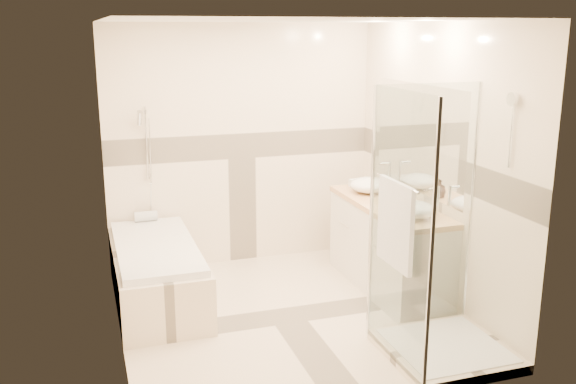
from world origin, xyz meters
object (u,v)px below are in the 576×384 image
object	(u,v)px
bathtub	(157,270)
amenity_bottle_a	(386,193)
shower_enclosure	(430,292)
vessel_sink_near	(369,185)
vessel_sink_far	(414,210)
vanity	(388,246)
amenity_bottle_b	(386,194)

from	to	relation	value
bathtub	amenity_bottle_a	size ratio (longest dim) A/B	9.53
amenity_bottle_a	shower_enclosure	bearing A→B (deg)	-101.72
bathtub	shower_enclosure	distance (m)	2.47
vessel_sink_near	vessel_sink_far	size ratio (longest dim) A/B	1.06
vanity	amenity_bottle_a	xyz separation A→B (m)	(-0.02, 0.04, 0.51)
vessel_sink_far	amenity_bottle_a	size ratio (longest dim) A/B	1.99
shower_enclosure	vessel_sink_far	xyz separation A→B (m)	(0.27, 0.78, 0.42)
shower_enclosure	bathtub	bearing A→B (deg)	138.90
bathtub	amenity_bottle_a	bearing A→B (deg)	-8.17
vessel_sink_far	amenity_bottle_a	bearing A→B (deg)	90.00
vanity	amenity_bottle_b	world-z (taller)	amenity_bottle_b
bathtub	vessel_sink_far	xyz separation A→B (m)	(2.13, -0.84, 0.61)
vessel_sink_far	amenity_bottle_b	xyz separation A→B (m)	(0.00, 0.54, 0.01)
vessel_sink_near	amenity_bottle_b	distance (m)	0.39
bathtub	vanity	xyz separation A→B (m)	(2.15, -0.35, 0.12)
vessel_sink_near	vessel_sink_far	distance (m)	0.93
bathtub	vessel_sink_far	distance (m)	2.37
vessel_sink_near	amenity_bottle_b	size ratio (longest dim) A/B	2.29
bathtub	shower_enclosure	size ratio (longest dim) A/B	0.83
amenity_bottle_a	vessel_sink_far	bearing A→B (deg)	-90.00
bathtub	shower_enclosure	xyz separation A→B (m)	(1.86, -1.62, 0.20)
amenity_bottle_a	amenity_bottle_b	size ratio (longest dim) A/B	1.08
shower_enclosure	vessel_sink_far	world-z (taller)	shower_enclosure
vanity	amenity_bottle_b	distance (m)	0.51
vanity	vessel_sink_far	bearing A→B (deg)	-92.32
amenity_bottle_a	amenity_bottle_b	distance (m)	0.01
amenity_bottle_b	amenity_bottle_a	bearing A→B (deg)	90.00
amenity_bottle_b	vanity	bearing A→B (deg)	-65.20
vessel_sink_near	amenity_bottle_a	distance (m)	0.39
shower_enclosure	amenity_bottle_a	xyz separation A→B (m)	(0.27, 1.31, 0.43)
bathtub	vessel_sink_far	size ratio (longest dim) A/B	4.79
shower_enclosure	amenity_bottle_b	world-z (taller)	shower_enclosure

